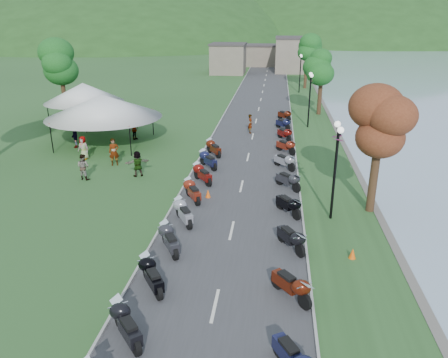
{
  "coord_description": "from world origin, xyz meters",
  "views": [
    {
      "loc": [
        1.91,
        -3.18,
        9.97
      ],
      "look_at": [
        -0.83,
        19.74,
        1.3
      ],
      "focal_mm": 35.0,
      "sensor_mm": 36.0,
      "label": 1
    }
  ],
  "objects_px": {
    "vendor_tent_main": "(105,120)",
    "pedestrian_a": "(115,165)",
    "pedestrian_b": "(85,179)",
    "pedestrian_c": "(75,148)"
  },
  "relations": [
    {
      "from": "vendor_tent_main",
      "to": "pedestrian_a",
      "type": "distance_m",
      "value": 6.33
    },
    {
      "from": "pedestrian_b",
      "to": "pedestrian_c",
      "type": "relative_size",
      "value": 0.86
    },
    {
      "from": "vendor_tent_main",
      "to": "pedestrian_c",
      "type": "bearing_deg",
      "value": -142.26
    },
    {
      "from": "pedestrian_a",
      "to": "pedestrian_c",
      "type": "height_order",
      "value": "pedestrian_c"
    },
    {
      "from": "pedestrian_a",
      "to": "pedestrian_c",
      "type": "bearing_deg",
      "value": 118.02
    },
    {
      "from": "vendor_tent_main",
      "to": "pedestrian_c",
      "type": "distance_m",
      "value": 3.26
    },
    {
      "from": "pedestrian_a",
      "to": "pedestrian_b",
      "type": "xyz_separation_m",
      "value": [
        -0.97,
        -2.97,
        0.0
      ]
    },
    {
      "from": "pedestrian_b",
      "to": "pedestrian_c",
      "type": "xyz_separation_m",
      "value": [
        -3.72,
        6.79,
        0.0
      ]
    },
    {
      "from": "pedestrian_a",
      "to": "pedestrian_b",
      "type": "bearing_deg",
      "value": -130.98
    },
    {
      "from": "vendor_tent_main",
      "to": "pedestrian_a",
      "type": "relative_size",
      "value": 3.21
    }
  ]
}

